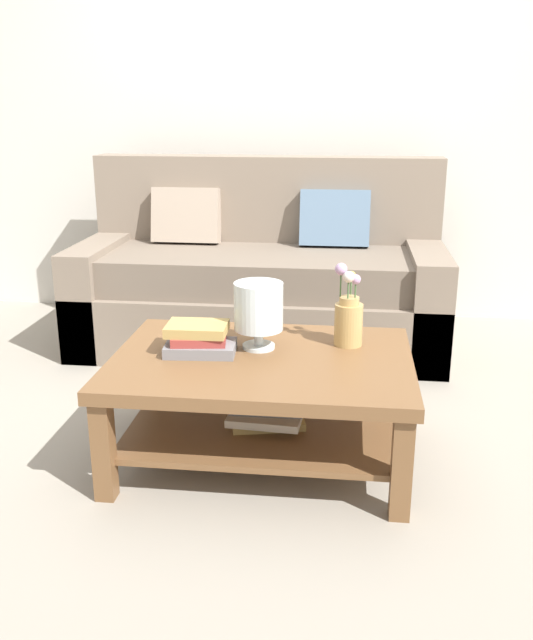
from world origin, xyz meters
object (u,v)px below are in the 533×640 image
at_px(coffee_table, 262,385).
at_px(book_stack_main, 199,339).
at_px(flower_pitcher, 348,317).
at_px(couch, 261,282).
at_px(glass_hurricane_vase, 259,308).

bearing_deg(coffee_table, book_stack_main, 176.09).
height_order(book_stack_main, flower_pitcher, flower_pitcher).
bearing_deg(couch, glass_hurricane_vase, -83.16).
xyz_separation_m(couch, flower_pitcher, (0.51, -1.22, 0.18)).
distance_m(couch, book_stack_main, 1.39).
distance_m(coffee_table, glass_hurricane_vase, 0.30).
relative_size(couch, flower_pitcher, 6.17).
distance_m(glass_hurricane_vase, flower_pitcher, 0.36).
height_order(coffee_table, book_stack_main, book_stack_main).
relative_size(glass_hurricane_vase, flower_pitcher, 0.80).
bearing_deg(book_stack_main, flower_pitcher, 15.59).
relative_size(book_stack_main, flower_pitcher, 0.84).
bearing_deg(glass_hurricane_vase, flower_pitcher, 13.16).
bearing_deg(glass_hurricane_vase, book_stack_main, -160.71).
relative_size(coffee_table, book_stack_main, 4.09).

